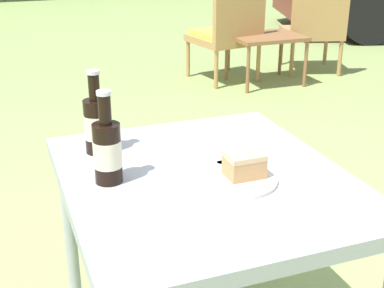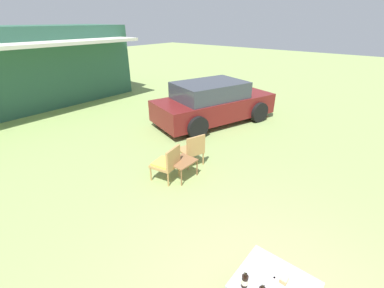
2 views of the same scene
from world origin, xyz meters
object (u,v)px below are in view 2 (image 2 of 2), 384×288
Objects in this scene: wicker_chair_plain at (193,149)px; cake_on_plate at (283,282)px; garden_side_table at (182,163)px; wicker_chair_cushioned at (167,162)px; cola_bottle_far at (245,281)px; parked_car at (213,103)px.

wicker_chair_plain is 3.86m from cake_on_plate.
garden_side_table is at bearing 34.16° from wicker_chair_plain.
wicker_chair_cushioned is 3.41× the size of cola_bottle_far.
cola_bottle_far is (-1.68, -2.84, 0.34)m from wicker_chair_cushioned.
garden_side_table is at bearing 60.70° from cake_on_plate.
cola_bottle_far reaches higher than wicker_chair_plain.
wicker_chair_cushioned is 1.38× the size of garden_side_table.
wicker_chair_cushioned is 0.35m from garden_side_table.
wicker_chair_cushioned is 0.87m from wicker_chair_plain.
garden_side_table is at bearing -137.78° from parked_car.
cake_on_plate is at bearing 71.84° from wicker_chair_plain.
parked_car is at bearing 24.61° from garden_side_table.
cake_on_plate is at bearing -120.62° from parked_car.
parked_car is at bearing -136.34° from wicker_chair_plain.
parked_car is at bearing 41.78° from cake_on_plate.
wicker_chair_plain is at bearing 47.89° from cola_bottle_far.
parked_car is 3.13m from wicker_chair_plain.
cola_bottle_far reaches higher than garden_side_table.
parked_car is 3.91m from wicker_chair_cushioned.
wicker_chair_plain is 3.69× the size of cake_on_plate.
cake_on_plate reaches higher than garden_side_table.
wicker_chair_plain reaches higher than garden_side_table.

